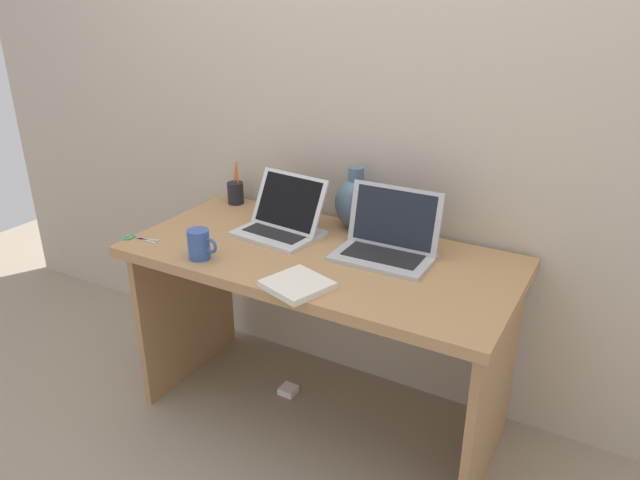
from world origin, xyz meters
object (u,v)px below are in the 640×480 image
(laptop_left, at_px, (283,219))
(coffee_mug, at_px, (199,244))
(green_vase, at_px, (355,202))
(power_brick, at_px, (288,390))
(scissors, at_px, (135,238))
(pen_cup, at_px, (236,192))
(laptop_right, at_px, (389,238))
(notebook_stack, at_px, (297,285))

(laptop_left, bearing_deg, coffee_mug, -110.26)
(green_vase, xyz_separation_m, power_brick, (-0.20, -0.22, -0.84))
(power_brick, bearing_deg, laptop_left, 127.39)
(coffee_mug, height_order, scissors, coffee_mug)
(coffee_mug, relative_size, pen_cup, 0.65)
(green_vase, bearing_deg, power_brick, -131.07)
(laptop_right, height_order, green_vase, green_vase)
(coffee_mug, relative_size, power_brick, 1.73)
(pen_cup, bearing_deg, power_brick, -28.66)
(notebook_stack, bearing_deg, laptop_right, 68.15)
(pen_cup, bearing_deg, laptop_left, -26.32)
(laptop_left, height_order, green_vase, green_vase)
(laptop_left, xyz_separation_m, green_vase, (0.22, 0.19, 0.05))
(power_brick, bearing_deg, pen_cup, 151.34)
(laptop_left, distance_m, green_vase, 0.30)
(notebook_stack, distance_m, power_brick, 0.86)
(green_vase, distance_m, pen_cup, 0.59)
(notebook_stack, bearing_deg, green_vase, 97.12)
(laptop_left, distance_m, scissors, 0.58)
(laptop_left, xyz_separation_m, coffee_mug, (-0.13, -0.35, -0.00))
(coffee_mug, distance_m, scissors, 0.34)
(coffee_mug, relative_size, scissors, 0.82)
(laptop_left, relative_size, notebook_stack, 1.80)
(laptop_right, xyz_separation_m, scissors, (-0.91, -0.35, -0.06))
(green_vase, distance_m, coffee_mug, 0.65)
(green_vase, relative_size, notebook_stack, 1.33)
(coffee_mug, bearing_deg, scissors, 177.64)
(notebook_stack, distance_m, coffee_mug, 0.42)
(notebook_stack, relative_size, coffee_mug, 1.55)
(notebook_stack, distance_m, pen_cup, 0.87)
(coffee_mug, height_order, pen_cup, pen_cup)
(coffee_mug, bearing_deg, pen_cup, 114.35)
(pen_cup, distance_m, scissors, 0.53)
(laptop_left, relative_size, scissors, 2.30)
(laptop_right, relative_size, power_brick, 5.00)
(laptop_left, distance_m, power_brick, 0.79)
(power_brick, bearing_deg, scissors, -148.24)
(notebook_stack, xyz_separation_m, coffee_mug, (-0.42, 0.02, 0.04))
(pen_cup, height_order, power_brick, pen_cup)
(laptop_right, relative_size, scissors, 2.37)
(green_vase, bearing_deg, coffee_mug, -122.88)
(laptop_left, height_order, notebook_stack, laptop_left)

